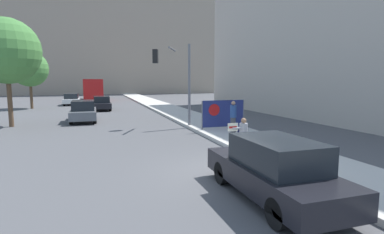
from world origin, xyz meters
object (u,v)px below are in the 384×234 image
Objects in this scene: parked_car_curbside at (274,170)px; seated_protester at (244,132)px; street_tree_midblock at (30,69)px; car_on_road_midblock at (102,103)px; jogger_on_sidewalk at (233,117)px; car_on_road_distant at (72,99)px; traffic_light_pole at (176,71)px; protest_banner at (223,114)px; street_tree_near_curb at (6,51)px; car_on_road_nearest at (84,111)px; city_bus_on_road at (93,88)px.

seated_protester is at bearing 70.41° from parked_car_curbside.
car_on_road_midblock is at bearing -29.49° from street_tree_midblock.
jogger_on_sidewalk reaches higher than car_on_road_distant.
jogger_on_sidewalk is at bearing -57.51° from street_tree_midblock.
car_on_road_midblock is (-4.15, 13.16, -2.81)m from traffic_light_pole.
jogger_on_sidewalk is 0.39× the size of car_on_road_midblock.
parked_car_curbside is at bearing -70.08° from street_tree_midblock.
protest_banner is at bearing -67.35° from car_on_road_distant.
street_tree_midblock reaches higher than protest_banner.
seated_protester is 7.57m from traffic_light_pole.
street_tree_near_curb reaches higher than street_tree_midblock.
protest_banner is at bearing -129.04° from jogger_on_sidewalk.
traffic_light_pole reaches higher than car_on_road_nearest.
protest_banner is at bearing -41.82° from car_on_road_nearest.
seated_protester is 3.48m from jogger_on_sidewalk.
seated_protester is 0.72× the size of jogger_on_sidewalk.
car_on_road_midblock is at bearing -67.18° from car_on_road_distant.
seated_protester is at bearing -103.78° from protest_banner.
parked_car_curbside is at bearing -73.42° from car_on_road_nearest.
street_tree_midblock reaches higher than jogger_on_sidewalk.
traffic_light_pole is at bearing -40.71° from car_on_road_nearest.
parked_car_curbside is at bearing -58.97° from street_tree_near_curb.
parked_car_curbside reaches higher than car_on_road_midblock.
car_on_road_distant is at bearing 47.30° from street_tree_midblock.
street_tree_near_curb is at bearing -67.04° from jogger_on_sidewalk.
jogger_on_sidewalk is at bearing -60.05° from traffic_light_pole.
city_bus_on_road is at bearing 72.30° from car_on_road_distant.
parked_car_curbside is at bearing -84.01° from city_bus_on_road.
car_on_road_midblock is (-6.38, 15.34, -0.35)m from protest_banner.
protest_banner is 10.01m from parked_car_curbside.
jogger_on_sidewalk is 8.53m from parked_car_curbside.
jogger_on_sidewalk reaches higher than seated_protester.
protest_banner is 0.60× the size of parked_car_curbside.
jogger_on_sidewalk is 0.25× the size of street_tree_near_curb.
parked_car_curbside is 1.02× the size of car_on_road_midblock.
car_on_road_nearest reaches higher than seated_protester.
car_on_road_nearest is (-4.93, 16.58, -0.01)m from parked_car_curbside.
jogger_on_sidewalk is 4.94m from traffic_light_pole.
city_bus_on_road is (-4.28, 40.78, 1.04)m from parked_car_curbside.
protest_banner is at bearing -55.32° from street_tree_midblock.
seated_protester is 36.52m from city_bus_on_road.
street_tree_midblock reaches higher than parked_car_curbside.
jogger_on_sidewalk is 0.34× the size of traffic_light_pole.
jogger_on_sidewalk is 0.15× the size of city_bus_on_road.
jogger_on_sidewalk is 33.48m from city_bus_on_road.
protest_banner reaches higher than parked_car_curbside.
seated_protester is 0.28× the size of car_on_road_distant.
city_bus_on_road is at bearing 78.93° from street_tree_near_curb.
protest_banner is 0.61× the size of car_on_road_midblock.
traffic_light_pole is 1.15× the size of car_on_road_distant.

